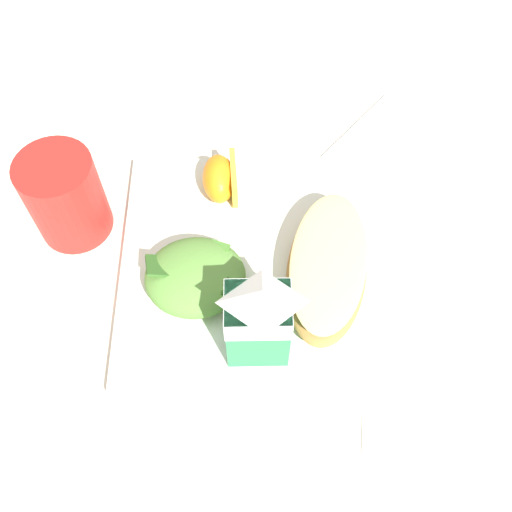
% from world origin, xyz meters
% --- Properties ---
extents(ground, '(3.00, 3.00, 0.00)m').
position_xyz_m(ground, '(0.00, 0.00, 0.00)').
color(ground, beige).
extents(white_plate, '(0.28, 0.28, 0.02)m').
position_xyz_m(white_plate, '(0.00, 0.00, 0.01)').
color(white_plate, white).
rests_on(white_plate, ground).
extents(cheesy_pizza_bread, '(0.11, 0.18, 0.04)m').
position_xyz_m(cheesy_pizza_bread, '(-0.07, 0.02, 0.03)').
color(cheesy_pizza_bread, '#B77F42').
rests_on(cheesy_pizza_bread, white_plate).
extents(green_salad_pile, '(0.10, 0.09, 0.04)m').
position_xyz_m(green_salad_pile, '(0.06, 0.03, 0.04)').
color(green_salad_pile, '#5B8E3D').
rests_on(green_salad_pile, white_plate).
extents(milk_carton, '(0.06, 0.04, 0.11)m').
position_xyz_m(milk_carton, '(-0.00, 0.09, 0.08)').
color(milk_carton, '#2D8451').
rests_on(milk_carton, white_plate).
extents(orange_wedge_front, '(0.04, 0.06, 0.04)m').
position_xyz_m(orange_wedge_front, '(0.04, -0.09, 0.04)').
color(orange_wedge_front, orange).
rests_on(orange_wedge_front, white_plate).
extents(paper_napkin, '(0.12, 0.12, 0.00)m').
position_xyz_m(paper_napkin, '(-0.15, 0.15, 0.00)').
color(paper_napkin, white).
rests_on(paper_napkin, ground).
extents(metal_fork, '(0.14, 0.15, 0.01)m').
position_xyz_m(metal_fork, '(-0.10, -0.17, 0.00)').
color(metal_fork, silver).
rests_on(metal_fork, ground).
extents(drinking_red_cup, '(0.08, 0.08, 0.10)m').
position_xyz_m(drinking_red_cup, '(0.20, -0.06, 0.05)').
color(drinking_red_cup, red).
rests_on(drinking_red_cup, ground).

